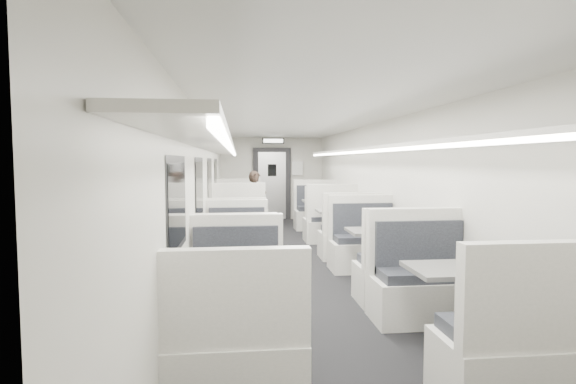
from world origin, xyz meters
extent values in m
cube|color=black|center=(0.00, 0.00, -0.06)|extent=(3.00, 12.00, 0.12)
cube|color=silver|center=(0.00, 0.00, 2.46)|extent=(3.00, 12.00, 0.12)
cube|color=silver|center=(0.00, 6.06, 1.20)|extent=(3.00, 0.12, 2.40)
cube|color=silver|center=(-1.56, 0.00, 1.20)|extent=(0.12, 12.00, 2.40)
cube|color=silver|center=(1.56, 0.00, 1.20)|extent=(0.12, 12.00, 2.40)
cube|color=beige|center=(-1.00, 2.41, 0.25)|extent=(1.17, 0.65, 0.49)
cube|color=black|center=(-1.00, 2.44, 0.55)|extent=(1.03, 0.52, 0.11)
cube|color=beige|center=(-1.00, 2.17, 0.88)|extent=(1.17, 0.13, 0.77)
cube|color=beige|center=(-1.00, 4.13, 0.25)|extent=(1.17, 0.65, 0.49)
cube|color=black|center=(-1.00, 4.09, 0.55)|extent=(1.03, 0.52, 0.11)
cube|color=beige|center=(-1.00, 4.36, 0.88)|extent=(1.17, 0.13, 0.77)
cylinder|color=silver|center=(-1.00, 3.27, 0.38)|extent=(0.11, 0.11, 0.76)
cylinder|color=silver|center=(-1.00, 3.27, 0.02)|extent=(0.40, 0.40, 0.03)
cube|color=slate|center=(-1.00, 3.27, 0.80)|extent=(0.97, 0.66, 0.04)
cube|color=beige|center=(-1.00, 0.73, 0.21)|extent=(1.01, 0.56, 0.43)
cube|color=black|center=(-1.00, 0.76, 0.47)|extent=(0.89, 0.45, 0.09)
cube|color=beige|center=(-1.00, 0.53, 0.76)|extent=(1.01, 0.11, 0.66)
cube|color=beige|center=(-1.00, 2.21, 0.21)|extent=(1.01, 0.56, 0.43)
cube|color=black|center=(-1.00, 2.18, 0.47)|extent=(0.89, 0.45, 0.09)
cube|color=beige|center=(-1.00, 2.42, 0.76)|extent=(1.01, 0.11, 0.66)
cylinder|color=silver|center=(-1.00, 1.47, 0.33)|extent=(0.09, 0.09, 0.65)
cylinder|color=silver|center=(-1.00, 1.47, 0.01)|extent=(0.34, 0.34, 0.03)
cube|color=slate|center=(-1.00, 1.47, 0.69)|extent=(0.83, 0.57, 0.04)
cube|color=beige|center=(-1.00, -1.50, 0.21)|extent=(1.01, 0.56, 0.43)
cube|color=black|center=(-1.00, -1.47, 0.47)|extent=(0.89, 0.45, 0.09)
cube|color=beige|center=(-1.00, -1.70, 0.76)|extent=(1.01, 0.11, 0.66)
cube|color=beige|center=(-1.00, -0.02, 0.21)|extent=(1.01, 0.56, 0.43)
cube|color=black|center=(-1.00, -0.05, 0.47)|extent=(0.89, 0.45, 0.09)
cube|color=beige|center=(-1.00, 0.19, 0.76)|extent=(1.01, 0.11, 0.66)
cylinder|color=silver|center=(-1.00, -0.76, 0.33)|extent=(0.09, 0.09, 0.65)
cylinder|color=silver|center=(-1.00, -0.76, 0.01)|extent=(0.34, 0.34, 0.03)
cube|color=slate|center=(-1.00, -0.76, 0.69)|extent=(0.83, 0.57, 0.04)
cube|color=beige|center=(-1.00, -3.91, 0.22)|extent=(1.04, 0.58, 0.44)
cube|color=black|center=(-1.00, -3.88, 0.49)|extent=(0.93, 0.46, 0.10)
cube|color=beige|center=(-1.00, -4.12, 0.79)|extent=(1.04, 0.12, 0.69)
cube|color=beige|center=(-1.00, -2.37, 0.22)|extent=(1.04, 0.58, 0.44)
cube|color=black|center=(-1.00, -2.40, 0.49)|extent=(0.93, 0.46, 0.10)
cube|color=beige|center=(-1.00, -2.16, 0.79)|extent=(1.04, 0.12, 0.69)
cylinder|color=silver|center=(-1.00, -3.14, 0.34)|extent=(0.10, 0.10, 0.68)
cylinder|color=silver|center=(-1.00, -3.14, 0.01)|extent=(0.35, 0.35, 0.03)
cube|color=slate|center=(-1.00, -3.14, 0.72)|extent=(0.87, 0.59, 0.04)
cube|color=beige|center=(1.00, 2.26, 0.24)|extent=(1.14, 0.64, 0.49)
cube|color=black|center=(1.00, 2.29, 0.54)|extent=(1.01, 0.51, 0.11)
cube|color=beige|center=(1.00, 2.02, 0.86)|extent=(1.14, 0.13, 0.75)
cube|color=beige|center=(1.00, 3.94, 0.24)|extent=(1.14, 0.64, 0.49)
cube|color=black|center=(1.00, 3.91, 0.54)|extent=(1.01, 0.51, 0.11)
cube|color=beige|center=(1.00, 4.17, 0.86)|extent=(1.14, 0.13, 0.75)
cylinder|color=silver|center=(1.00, 3.10, 0.37)|extent=(0.11, 0.11, 0.74)
cylinder|color=silver|center=(1.00, 3.10, 0.02)|extent=(0.39, 0.39, 0.03)
cube|color=slate|center=(1.00, 3.10, 0.79)|extent=(0.95, 0.65, 0.04)
cube|color=beige|center=(1.00, 0.59, 0.23)|extent=(1.08, 0.60, 0.46)
cube|color=black|center=(1.00, 0.62, 0.51)|extent=(0.96, 0.48, 0.10)
cube|color=beige|center=(1.00, 0.37, 0.82)|extent=(1.08, 0.12, 0.71)
cube|color=beige|center=(1.00, 2.18, 0.23)|extent=(1.08, 0.60, 0.46)
cube|color=black|center=(1.00, 2.15, 0.51)|extent=(0.96, 0.48, 0.10)
cube|color=beige|center=(1.00, 2.40, 0.82)|extent=(1.08, 0.12, 0.71)
cylinder|color=silver|center=(1.00, 1.38, 0.35)|extent=(0.10, 0.10, 0.70)
cylinder|color=silver|center=(1.00, 1.38, 0.02)|extent=(0.37, 0.37, 0.03)
cube|color=slate|center=(1.00, 1.38, 0.75)|extent=(0.90, 0.61, 0.04)
cube|color=beige|center=(1.00, -1.93, 0.23)|extent=(1.08, 0.60, 0.46)
cube|color=black|center=(1.00, -1.90, 0.51)|extent=(0.96, 0.48, 0.10)
cube|color=beige|center=(1.00, -2.15, 0.82)|extent=(1.08, 0.12, 0.72)
cube|color=beige|center=(1.00, -0.33, 0.23)|extent=(1.08, 0.60, 0.46)
cube|color=black|center=(1.00, -0.36, 0.51)|extent=(0.96, 0.48, 0.10)
cube|color=beige|center=(1.00, -0.11, 0.82)|extent=(1.08, 0.12, 0.72)
cylinder|color=silver|center=(1.00, -1.13, 0.35)|extent=(0.10, 0.10, 0.71)
cylinder|color=silver|center=(1.00, -1.13, 0.02)|extent=(0.37, 0.37, 0.03)
cube|color=slate|center=(1.00, -1.13, 0.75)|extent=(0.90, 0.61, 0.04)
cube|color=beige|center=(1.00, -4.22, 0.23)|extent=(1.11, 0.62, 0.47)
cube|color=black|center=(1.00, -4.19, 0.52)|extent=(0.98, 0.49, 0.10)
cube|color=beige|center=(1.00, -4.44, 0.83)|extent=(1.11, 0.13, 0.73)
cube|color=beige|center=(1.00, -2.59, 0.23)|extent=(1.11, 0.62, 0.47)
cube|color=black|center=(1.00, -2.62, 0.52)|extent=(0.98, 0.49, 0.10)
cube|color=beige|center=(1.00, -2.37, 0.83)|extent=(1.11, 0.13, 0.73)
cylinder|color=silver|center=(1.00, -3.41, 0.36)|extent=(0.10, 0.10, 0.72)
cylinder|color=silver|center=(1.00, -3.41, 0.02)|extent=(0.38, 0.38, 0.03)
cube|color=slate|center=(1.00, -3.41, 0.76)|extent=(0.92, 0.63, 0.04)
imported|color=black|center=(-0.58, 3.25, 0.74)|extent=(0.62, 0.50, 1.49)
cube|color=black|center=(-1.49, 3.40, 1.35)|extent=(0.02, 1.18, 0.84)
cube|color=black|center=(-1.49, 1.20, 1.35)|extent=(0.02, 1.18, 0.84)
cube|color=black|center=(-1.49, -1.00, 1.35)|extent=(0.02, 1.18, 0.84)
cube|color=black|center=(-1.49, -3.20, 1.35)|extent=(0.02, 1.18, 0.84)
cube|color=beige|center=(-1.26, -0.30, 1.92)|extent=(0.46, 10.40, 0.05)
cube|color=white|center=(-1.06, -0.30, 1.87)|extent=(0.05, 10.20, 0.04)
cube|color=beige|center=(1.26, -0.30, 1.92)|extent=(0.46, 10.40, 0.05)
cube|color=white|center=(1.06, -0.30, 1.87)|extent=(0.05, 10.20, 0.04)
cube|color=black|center=(0.00, 5.94, 1.05)|extent=(1.10, 0.10, 2.10)
cube|color=silver|center=(0.00, 5.91, 1.00)|extent=(0.80, 0.05, 1.95)
cube|color=black|center=(0.00, 5.87, 1.45)|extent=(0.25, 0.02, 0.35)
cube|color=black|center=(0.00, 5.45, 2.28)|extent=(0.62, 0.10, 0.16)
cube|color=white|center=(0.00, 5.39, 2.28)|extent=(0.54, 0.02, 0.10)
cube|color=silver|center=(0.75, 5.92, 1.50)|extent=(0.32, 0.02, 0.40)
camera|label=1|loc=(-0.96, -7.14, 1.73)|focal=28.00mm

